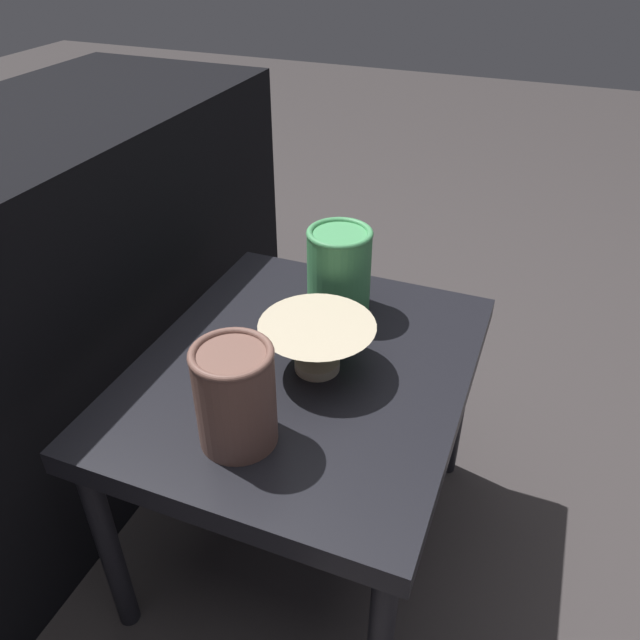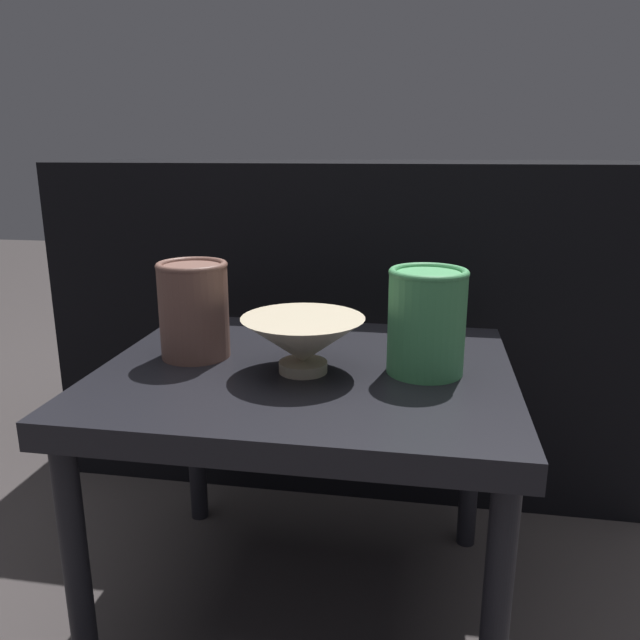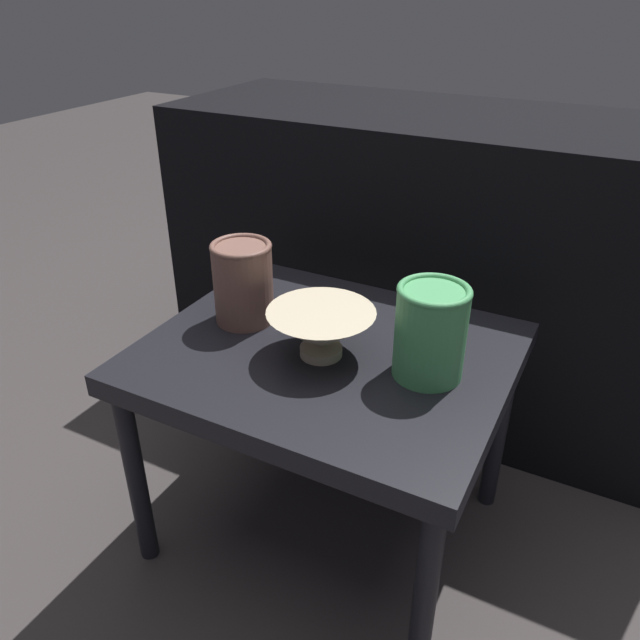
# 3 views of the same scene
# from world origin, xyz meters

# --- Properties ---
(ground_plane) EXTENTS (8.00, 8.00, 0.00)m
(ground_plane) POSITION_xyz_m (0.00, 0.00, 0.00)
(ground_plane) COLOR #383333
(table) EXTENTS (0.63, 0.53, 0.44)m
(table) POSITION_xyz_m (0.00, 0.00, 0.39)
(table) COLOR black
(table) RESTS_ON ground_plane
(couch_backdrop) EXTENTS (1.32, 0.50, 0.74)m
(couch_backdrop) POSITION_xyz_m (0.00, 0.61, 0.37)
(couch_backdrop) COLOR black
(couch_backdrop) RESTS_ON ground_plane
(bowl) EXTENTS (0.19, 0.19, 0.09)m
(bowl) POSITION_xyz_m (-0.00, -0.02, 0.49)
(bowl) COLOR #C1B293
(bowl) RESTS_ON table
(vase_textured_left) EXTENTS (0.11, 0.11, 0.16)m
(vase_textured_left) POSITION_xyz_m (-0.19, 0.02, 0.52)
(vase_textured_left) COLOR brown
(vase_textured_left) RESTS_ON table
(vase_colorful_right) EXTENTS (0.12, 0.12, 0.16)m
(vase_colorful_right) POSITION_xyz_m (0.18, 0.01, 0.52)
(vase_colorful_right) COLOR #47995B
(vase_colorful_right) RESTS_ON table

